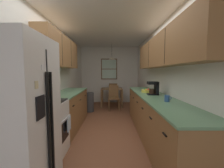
# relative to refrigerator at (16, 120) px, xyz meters

# --- Properties ---
(ground_plane) EXTENTS (12.00, 12.00, 0.00)m
(ground_plane) POSITION_rel_refrigerator_xyz_m (0.94, 2.33, -0.88)
(ground_plane) COLOR brown
(wall_left) EXTENTS (0.10, 9.00, 2.55)m
(wall_left) POSITION_rel_refrigerator_xyz_m (-0.41, 2.33, 0.39)
(wall_left) COLOR white
(wall_left) RESTS_ON ground
(wall_right) EXTENTS (0.10, 9.00, 2.55)m
(wall_right) POSITION_rel_refrigerator_xyz_m (2.29, 2.33, 0.39)
(wall_right) COLOR white
(wall_right) RESTS_ON ground
(wall_back) EXTENTS (4.40, 0.10, 2.55)m
(wall_back) POSITION_rel_refrigerator_xyz_m (0.94, 4.98, 0.39)
(wall_back) COLOR white
(wall_back) RESTS_ON ground
(ceiling_slab) EXTENTS (4.40, 9.00, 0.08)m
(ceiling_slab) POSITION_rel_refrigerator_xyz_m (0.94, 2.33, 1.71)
(ceiling_slab) COLOR white
(refrigerator) EXTENTS (0.76, 0.73, 1.76)m
(refrigerator) POSITION_rel_refrigerator_xyz_m (0.00, 0.00, 0.00)
(refrigerator) COLOR white
(refrigerator) RESTS_ON ground
(stove_range) EXTENTS (0.66, 0.66, 1.10)m
(stove_range) POSITION_rel_refrigerator_xyz_m (-0.06, 0.71, -0.41)
(stove_range) COLOR white
(stove_range) RESTS_ON ground
(microwave_over_range) EXTENTS (0.39, 0.59, 0.36)m
(microwave_over_range) POSITION_rel_refrigerator_xyz_m (-0.17, 0.71, 0.79)
(microwave_over_range) COLOR silver
(counter_left) EXTENTS (0.64, 1.89, 0.90)m
(counter_left) POSITION_rel_refrigerator_xyz_m (-0.06, 1.99, -0.43)
(counter_left) COLOR olive
(counter_left) RESTS_ON ground
(upper_cabinets_left) EXTENTS (0.33, 1.97, 0.73)m
(upper_cabinets_left) POSITION_rel_refrigerator_xyz_m (-0.20, 1.94, 1.00)
(upper_cabinets_left) COLOR olive
(counter_right) EXTENTS (0.64, 3.37, 0.90)m
(counter_right) POSITION_rel_refrigerator_xyz_m (1.94, 1.43, -0.43)
(counter_right) COLOR olive
(counter_right) RESTS_ON ground
(upper_cabinets_right) EXTENTS (0.33, 3.05, 0.63)m
(upper_cabinets_right) POSITION_rel_refrigerator_xyz_m (2.08, 1.38, 0.94)
(upper_cabinets_right) COLOR olive
(dining_table) EXTENTS (0.86, 0.72, 0.74)m
(dining_table) POSITION_rel_refrigerator_xyz_m (1.03, 4.19, -0.27)
(dining_table) COLOR brown
(dining_table) RESTS_ON ground
(dining_chair_near) EXTENTS (0.42, 0.42, 0.90)m
(dining_chair_near) POSITION_rel_refrigerator_xyz_m (1.11, 3.62, -0.38)
(dining_chair_near) COLOR brown
(dining_chair_near) RESTS_ON ground
(dining_chair_far) EXTENTS (0.41, 0.41, 0.90)m
(dining_chair_far) POSITION_rel_refrigerator_xyz_m (1.09, 4.76, -0.38)
(dining_chair_far) COLOR brown
(dining_chair_far) RESTS_ON ground
(pendant_light) EXTENTS (0.30, 0.30, 0.65)m
(pendant_light) POSITION_rel_refrigerator_xyz_m (1.03, 4.19, 1.07)
(pendant_light) COLOR black
(back_window) EXTENTS (0.73, 0.05, 0.94)m
(back_window) POSITION_rel_refrigerator_xyz_m (0.91, 4.90, 0.66)
(back_window) COLOR brown
(trash_bin) EXTENTS (0.32, 0.32, 0.68)m
(trash_bin) POSITION_rel_refrigerator_xyz_m (0.24, 3.39, -0.54)
(trash_bin) COLOR #3F3F42
(trash_bin) RESTS_ON ground
(storage_canister) EXTENTS (0.11, 0.11, 0.19)m
(storage_canister) POSITION_rel_refrigerator_xyz_m (-0.06, 1.31, 0.11)
(storage_canister) COLOR red
(storage_canister) RESTS_ON counter_left
(dish_towel) EXTENTS (0.02, 0.16, 0.24)m
(dish_towel) POSITION_rel_refrigerator_xyz_m (0.30, 0.88, -0.38)
(dish_towel) COLOR silver
(coffee_maker) EXTENTS (0.22, 0.18, 0.29)m
(coffee_maker) POSITION_rel_refrigerator_xyz_m (1.96, 1.55, 0.17)
(coffee_maker) COLOR black
(coffee_maker) RESTS_ON counter_right
(mug_by_coffeemaker) EXTENTS (0.12, 0.08, 0.11)m
(mug_by_coffeemaker) POSITION_rel_refrigerator_xyz_m (1.96, 0.83, 0.07)
(mug_by_coffeemaker) COLOR #335999
(mug_by_coffeemaker) RESTS_ON counter_right
(fruit_bowl) EXTENTS (0.25, 0.25, 0.09)m
(fruit_bowl) POSITION_rel_refrigerator_xyz_m (1.89, 1.91, 0.06)
(fruit_bowl) COLOR #E5D14C
(fruit_bowl) RESTS_ON counter_right
(table_serving_bowl) EXTENTS (0.18, 0.18, 0.06)m
(table_serving_bowl) POSITION_rel_refrigerator_xyz_m (1.03, 4.20, -0.11)
(table_serving_bowl) COLOR silver
(table_serving_bowl) RESTS_ON dining_table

